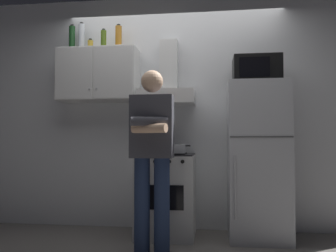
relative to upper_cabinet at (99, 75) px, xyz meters
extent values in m
plane|color=slate|center=(0.85, -0.37, -1.75)|extent=(7.00, 7.00, 0.00)
cube|color=white|center=(0.85, 0.23, -0.40)|extent=(4.80, 0.10, 2.70)
cube|color=silver|center=(0.00, 0.01, 0.00)|extent=(0.90, 0.34, 0.60)
cube|color=silver|center=(-0.22, -0.17, 0.00)|extent=(0.43, 0.01, 0.58)
cube|color=silver|center=(0.22, -0.17, 0.00)|extent=(0.43, 0.01, 0.58)
sphere|color=#B2B2B7|center=(-0.04, -0.18, -0.18)|extent=(0.02, 0.02, 0.02)
sphere|color=#B2B2B7|center=(0.04, -0.18, -0.18)|extent=(0.02, 0.02, 0.02)
cube|color=silver|center=(0.80, -0.12, -1.32)|extent=(0.60, 0.60, 0.85)
cube|color=black|center=(0.80, -0.12, -0.89)|extent=(0.59, 0.59, 0.01)
cube|color=black|center=(0.80, -0.43, -1.30)|extent=(0.42, 0.01, 0.24)
cylinder|color=black|center=(0.67, -0.24, -0.88)|extent=(0.16, 0.16, 0.01)
cylinder|color=black|center=(0.93, -0.24, -0.88)|extent=(0.16, 0.16, 0.01)
cylinder|color=black|center=(0.67, 0.00, -0.88)|extent=(0.16, 0.16, 0.01)
cylinder|color=black|center=(0.93, 0.00, -0.88)|extent=(0.16, 0.16, 0.01)
cylinder|color=black|center=(0.60, -0.44, -0.95)|extent=(0.04, 0.02, 0.04)
cylinder|color=black|center=(0.73, -0.44, -0.95)|extent=(0.04, 0.02, 0.04)
cylinder|color=black|center=(0.87, -0.44, -0.95)|extent=(0.04, 0.02, 0.04)
cylinder|color=black|center=(1.00, -0.44, -0.95)|extent=(0.04, 0.02, 0.04)
cube|color=white|center=(0.80, -0.04, -0.27)|extent=(0.60, 0.44, 0.15)
cube|color=white|center=(0.80, 0.10, 0.10)|extent=(0.20, 0.16, 0.60)
cube|color=silver|center=(1.75, -0.12, -0.95)|extent=(0.60, 0.60, 1.60)
cube|color=#4C4C4C|center=(1.75, -0.43, -0.71)|extent=(0.59, 0.01, 0.01)
cylinder|color=silver|center=(1.50, -0.44, -1.19)|extent=(0.02, 0.02, 0.60)
cube|color=black|center=(1.75, -0.10, -0.01)|extent=(0.48, 0.36, 0.28)
cube|color=black|center=(1.71, -0.29, -0.01)|extent=(0.30, 0.01, 0.20)
cylinder|color=navy|center=(0.66, -0.72, -1.32)|extent=(0.14, 0.14, 0.85)
cylinder|color=navy|center=(0.84, -0.72, -1.32)|extent=(0.14, 0.14, 0.85)
cube|color=#3F3F47|center=(0.75, -0.72, -0.62)|extent=(0.38, 0.20, 0.56)
cylinder|color=#3F3F47|center=(0.75, -0.86, -0.58)|extent=(0.33, 0.17, 0.08)
cylinder|color=#DBAD89|center=(0.75, -0.86, -0.64)|extent=(0.33, 0.17, 0.08)
sphere|color=#DBAD89|center=(0.75, -0.72, -0.21)|extent=(0.20, 0.20, 0.20)
cylinder|color=#B7BABF|center=(0.93, -0.24, -0.83)|extent=(0.17, 0.17, 0.09)
cylinder|color=black|center=(0.82, -0.24, -0.80)|extent=(0.05, 0.01, 0.01)
cylinder|color=black|center=(1.04, -0.24, -0.80)|extent=(0.05, 0.01, 0.01)
cylinder|color=#B7721E|center=(0.23, 0.02, 0.43)|extent=(0.07, 0.07, 0.27)
cylinder|color=black|center=(0.23, 0.02, 0.58)|extent=(0.04, 0.04, 0.02)
cylinder|color=gold|center=(-0.11, 0.02, 0.36)|extent=(0.06, 0.06, 0.11)
cylinder|color=black|center=(-0.11, 0.02, 0.42)|extent=(0.03, 0.03, 0.02)
cylinder|color=silver|center=(-0.22, 0.04, 0.46)|extent=(0.07, 0.07, 0.32)
cylinder|color=black|center=(-0.22, 0.04, 0.63)|extent=(0.04, 0.04, 0.02)
cylinder|color=#4C6B19|center=(0.06, -0.02, 0.40)|extent=(0.06, 0.06, 0.21)
cylinder|color=black|center=(0.06, -0.02, 0.52)|extent=(0.03, 0.03, 0.02)
cylinder|color=#19471E|center=(-0.34, 0.04, 0.45)|extent=(0.07, 0.07, 0.30)
cylinder|color=black|center=(-0.34, 0.04, 0.61)|extent=(0.04, 0.04, 0.02)
camera|label=1|loc=(1.29, -3.78, -0.75)|focal=36.86mm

